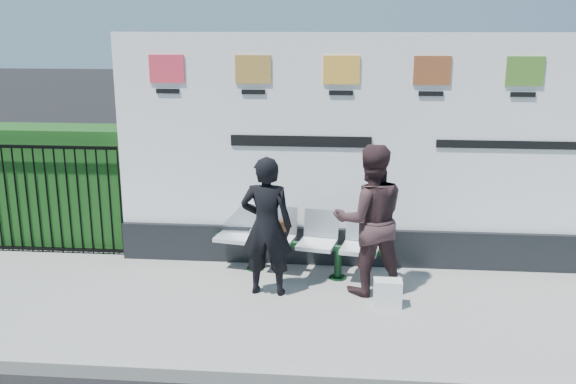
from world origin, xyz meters
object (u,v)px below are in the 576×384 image
object	(u,v)px
woman_left	(267,226)
woman_right	(370,220)
billboard	(426,169)
bench	(296,257)

from	to	relation	value
woman_left	woman_right	bearing A→B (deg)	-169.38
billboard	woman_left	bearing A→B (deg)	-150.43
woman_left	woman_right	distance (m)	1.21
bench	woman_left	xyz separation A→B (m)	(-0.29, -0.62, 0.60)
billboard	woman_right	distance (m)	1.25
billboard	woman_right	bearing A→B (deg)	-127.78
billboard	woman_right	world-z (taller)	billboard
billboard	woman_left	world-z (taller)	billboard
bench	woman_left	distance (m)	0.91
billboard	woman_left	distance (m)	2.26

